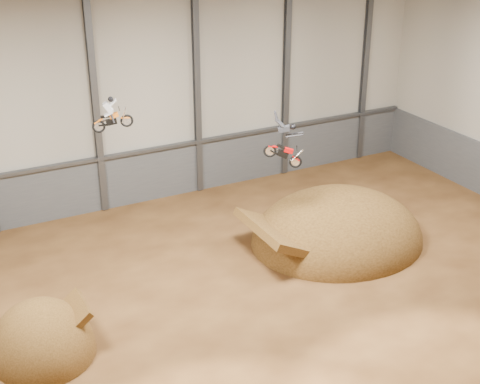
{
  "coord_description": "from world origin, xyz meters",
  "views": [
    {
      "loc": [
        -13.43,
        -23.49,
        18.66
      ],
      "look_at": [
        0.84,
        4.0,
        4.69
      ],
      "focal_mm": 50.0,
      "sensor_mm": 36.0,
      "label": 1
    }
  ],
  "objects_px": {
    "fmx_rider_a": "(113,112)",
    "fmx_rider_b": "(281,140)",
    "takeoff_ramp": "(43,351)",
    "landing_ramp": "(337,241)"
  },
  "relations": [
    {
      "from": "takeoff_ramp",
      "to": "fmx_rider_b",
      "type": "distance_m",
      "value": 15.37
    },
    {
      "from": "fmx_rider_a",
      "to": "takeoff_ramp",
      "type": "bearing_deg",
      "value": -126.71
    },
    {
      "from": "landing_ramp",
      "to": "takeoff_ramp",
      "type": "bearing_deg",
      "value": -172.02
    },
    {
      "from": "takeoff_ramp",
      "to": "landing_ramp",
      "type": "bearing_deg",
      "value": 7.98
    },
    {
      "from": "fmx_rider_a",
      "to": "fmx_rider_b",
      "type": "bearing_deg",
      "value": 0.36
    },
    {
      "from": "landing_ramp",
      "to": "fmx_rider_b",
      "type": "height_order",
      "value": "fmx_rider_b"
    },
    {
      "from": "landing_ramp",
      "to": "fmx_rider_a",
      "type": "relative_size",
      "value": 5.24
    },
    {
      "from": "takeoff_ramp",
      "to": "fmx_rider_a",
      "type": "height_order",
      "value": "fmx_rider_a"
    },
    {
      "from": "takeoff_ramp",
      "to": "fmx_rider_a",
      "type": "distance_m",
      "value": 11.4
    },
    {
      "from": "landing_ramp",
      "to": "fmx_rider_b",
      "type": "relative_size",
      "value": 3.65
    }
  ]
}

